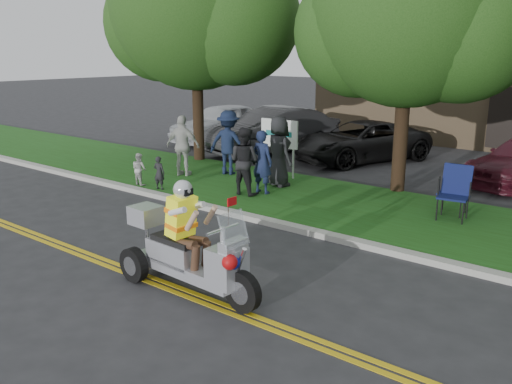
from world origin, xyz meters
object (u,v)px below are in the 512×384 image
Objects in this scene: trike_scooter at (187,252)px; parked_car_mid at (360,141)px; lawn_chair_a at (455,186)px; lawn_chair_b at (455,189)px; parked_car_left at (273,131)px; spectator_adult_left at (262,162)px; spectator_adult_right at (183,146)px; spectator_adult_mid at (244,161)px; parked_car_far_left at (221,123)px.

parked_car_mid is at bearing 106.51° from trike_scooter.
lawn_chair_a is (1.95, 6.42, 0.10)m from trike_scooter.
trike_scooter is at bearing -116.91° from lawn_chair_b.
parked_car_left is (-7.98, 4.13, 0.08)m from lawn_chair_b.
spectator_adult_right is at bearing -3.40° from spectator_adult_left.
spectator_adult_right reaches higher than spectator_adult_left.
lawn_chair_b is at bearing 73.19° from trike_scooter.
spectator_adult_mid is 8.83m from parked_car_far_left.
spectator_adult_right is 4.85m from parked_car_left.
spectator_adult_right is (-7.47, -1.11, 0.26)m from lawn_chair_a.
lawn_chair_b is 6.84m from parked_car_mid.
spectator_adult_right is at bearing -68.76° from parked_car_left.
spectator_adult_right is (-7.62, -0.71, 0.22)m from lawn_chair_b.
parked_car_far_left is at bearing 132.16° from trike_scooter.
spectator_adult_mid reaches higher than parked_car_left.
lawn_chair_a is at bearing -19.81° from parked_car_mid.
lawn_chair_a is at bearing -17.48° from parked_car_far_left.
spectator_adult_left is 3.03m from spectator_adult_right.
parked_car_far_left is at bearing 148.57° from lawn_chair_b.
parked_car_mid is (-0.23, 5.72, -0.24)m from spectator_adult_left.
spectator_adult_mid reaches higher than spectator_adult_left.
spectator_adult_mid is at bearing 149.23° from spectator_adult_right.
parked_car_mid is (6.37, -0.08, -0.11)m from parked_car_far_left.
spectator_adult_mid is (-4.88, -1.24, 0.20)m from lawn_chair_b.
parked_car_far_left is at bearing -177.15° from parked_car_left.
lawn_chair_b is at bearing 165.55° from spectator_adult_right.
trike_scooter is 1.54× the size of spectator_adult_right.
spectator_adult_right reaches higher than spectator_adult_mid.
spectator_adult_left is (-2.49, 5.14, 0.30)m from trike_scooter.
spectator_adult_mid is 0.37× the size of parked_car_far_left.
lawn_chair_b is at bearing -169.81° from spectator_adult_mid.
lawn_chair_b is 8.99m from parked_car_left.
spectator_adult_mid is (-4.73, -1.65, 0.24)m from lawn_chair_a.
parked_car_mid is at bearing 4.08° from parked_car_far_left.
spectator_adult_left is at bearing 157.14° from spectator_adult_right.
parked_car_far_left is at bearing -156.98° from parked_car_mid.
parked_car_left is at bearing -105.45° from spectator_adult_right.
lawn_chair_b is 12.23m from parked_car_far_left.
parked_car_mid is at bearing -94.58° from spectator_adult_mid.
lawn_chair_a is 0.24× the size of parked_car_far_left.
lawn_chair_b reaches higher than lawn_chair_a.
parked_car_mid is at bearing -136.43° from spectator_adult_right.
parked_car_mid is at bearing 132.02° from lawn_chair_a.
parked_car_left is 1.04× the size of parked_car_mid.
parked_car_left reaches higher than parked_car_far_left.
spectator_adult_right reaches higher than parked_car_mid.
spectator_adult_mid is at bearing -66.76° from parked_car_mid.
spectator_adult_right is (-3.02, 0.16, 0.07)m from spectator_adult_left.
parked_car_mid is (2.79, 5.56, -0.31)m from spectator_adult_right.
parked_car_left reaches higher than parked_car_mid.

